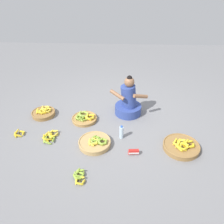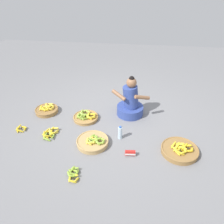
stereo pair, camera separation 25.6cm
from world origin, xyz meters
name	(u,v)px [view 2 (the right image)]	position (x,y,z in m)	size (l,w,h in m)	color
ground_plane	(113,121)	(0.00, 0.00, 0.00)	(10.00, 10.00, 0.00)	slate
vendor_woman_front	(130,103)	(0.30, 0.30, 0.26)	(0.73, 0.52, 0.82)	#334793
banana_basket_back_right	(180,150)	(1.14, -0.70, 0.06)	(0.59, 0.59, 0.17)	olive
banana_basket_mid_right	(93,142)	(-0.26, -0.68, 0.05)	(0.53, 0.53, 0.15)	tan
banana_basket_back_center	(47,110)	(-1.37, 0.15, 0.06)	(0.46, 0.46, 0.16)	olive
banana_basket_front_right	(86,117)	(-0.54, 0.02, 0.05)	(0.48, 0.48, 0.14)	#A87F47
loose_bananas_front_center	(21,129)	(-1.62, -0.47, 0.03)	(0.20, 0.20, 0.09)	gold
loose_bananas_front_left	(73,174)	(-0.40, -1.36, 0.03)	(0.21, 0.29, 0.08)	yellow
loose_bananas_mid_left	(50,133)	(-1.05, -0.53, 0.03)	(0.28, 0.38, 0.09)	gold
water_bottle	(120,133)	(0.17, -0.46, 0.12)	(0.07, 0.07, 0.25)	silver
packet_carton_stack	(130,153)	(0.37, -0.86, 0.04)	(0.17, 0.08, 0.09)	red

